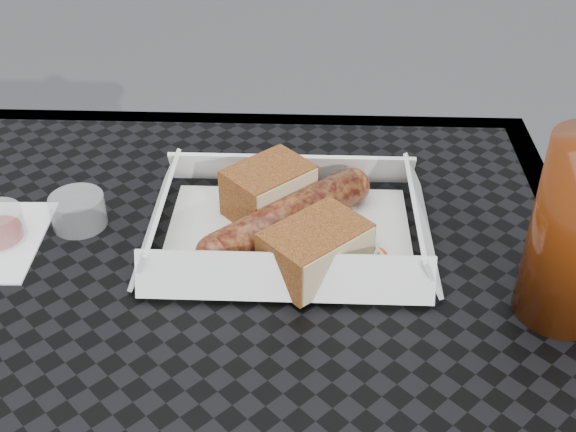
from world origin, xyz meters
name	(u,v)px	position (x,y,z in m)	size (l,w,h in m)	color
patio_table	(111,430)	(0.00, 0.00, 0.67)	(0.80, 0.80, 0.74)	black
food_tray	(288,235)	(0.14, 0.16, 0.75)	(0.22, 0.15, 0.00)	white
bratwurst	(288,218)	(0.14, 0.16, 0.77)	(0.15, 0.14, 0.04)	brown
bread_near	(269,190)	(0.12, 0.19, 0.77)	(0.08, 0.05, 0.05)	brown
bread_far	(315,250)	(0.16, 0.11, 0.77)	(0.08, 0.06, 0.04)	brown
veg_garnish	(369,255)	(0.21, 0.13, 0.75)	(0.03, 0.03, 0.00)	#E7420A
condiment_cup_empty	(78,211)	(-0.06, 0.17, 0.76)	(0.05, 0.05, 0.03)	silver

